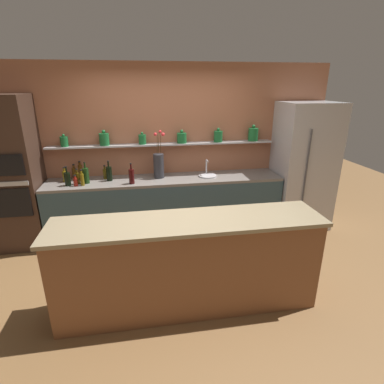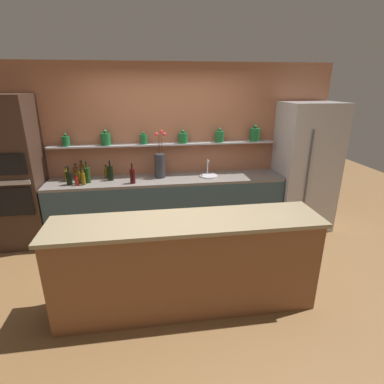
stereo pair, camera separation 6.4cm
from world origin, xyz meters
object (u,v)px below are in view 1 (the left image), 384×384
bottle_wine_6 (86,175)px  bottle_wine_10 (132,176)px  bottle_oil_4 (105,174)px  oven_tower (12,175)px  bottle_spirit_8 (75,173)px  flower_vase (159,165)px  bottle_oil_3 (82,179)px  bottle_wine_0 (109,173)px  bottle_spirit_9 (81,172)px  sink_fixture (208,175)px  bottle_wine_5 (68,179)px  bottle_oil_7 (77,178)px  refrigerator (303,167)px  bottle_sauce_2 (75,182)px  bottle_oil_1 (65,176)px

bottle_wine_6 → bottle_wine_10: size_ratio=1.04×
bottle_oil_4 → bottle_wine_6: size_ratio=0.68×
oven_tower → bottle_spirit_8: oven_tower is taller
bottle_spirit_8 → bottle_oil_4: bearing=-7.6°
flower_vase → bottle_oil_3: bearing=-169.1°
bottle_wine_0 → bottle_oil_4: size_ratio=1.41×
bottle_spirit_9 → bottle_oil_3: bearing=-77.2°
bottle_wine_0 → bottle_oil_3: 0.40m
sink_fixture → bottle_wine_0: bottle_wine_0 is taller
flower_vase → bottle_wine_5: (-1.30, -0.18, -0.10)m
bottle_oil_4 → bottle_wine_5: (-0.49, -0.23, 0.02)m
bottle_wine_0 → bottle_oil_7: 0.45m
oven_tower → flower_vase: 2.07m
sink_fixture → refrigerator: bearing=-1.8°
bottle_oil_3 → flower_vase: bearing=10.9°
bottle_wine_0 → bottle_spirit_8: size_ratio=1.30×
refrigerator → bottle_oil_3: 3.44m
oven_tower → bottle_sauce_2: (0.87, -0.15, -0.10)m
bottle_oil_1 → bottle_wine_5: 0.19m
bottle_oil_7 → bottle_oil_3: bearing=-46.0°
bottle_sauce_2 → bottle_wine_5: (-0.11, 0.04, 0.04)m
bottle_wine_6 → bottle_spirit_9: 0.24m
bottle_oil_1 → bottle_oil_4: 0.57m
sink_fixture → bottle_oil_4: bearing=176.0°
bottle_oil_7 → bottle_spirit_9: bottle_spirit_9 is taller
sink_fixture → bottle_sauce_2: 1.95m
flower_vase → bottle_oil_3: 1.13m
oven_tower → bottle_oil_7: bearing=-3.9°
bottle_oil_4 → bottle_wine_10: 0.50m
bottle_wine_0 → bottle_oil_3: (-0.36, -0.17, -0.02)m
bottle_oil_4 → bottle_spirit_9: bearing=171.5°
bottle_oil_1 → bottle_wine_10: (0.97, -0.24, 0.02)m
bottle_wine_0 → bottle_spirit_8: 0.54m
bottle_wine_0 → bottle_oil_3: bearing=-154.1°
flower_vase → bottle_wine_0: flower_vase is taller
refrigerator → sink_fixture: 1.59m
oven_tower → bottle_oil_3: size_ratio=9.18×
bottle_sauce_2 → bottle_spirit_9: size_ratio=0.57×
bottle_wine_6 → bottle_oil_7: size_ratio=1.40×
bottle_sauce_2 → bottle_oil_7: (0.01, 0.09, 0.03)m
bottle_oil_3 → bottle_wine_5: size_ratio=0.83×
bottle_wine_0 → bottle_spirit_9: 0.45m
flower_vase → bottle_sauce_2: flower_vase is taller
bottle_sauce_2 → bottle_spirit_8: (-0.07, 0.33, 0.03)m
refrigerator → bottle_wine_6: 3.40m
sink_fixture → bottle_wine_10: 1.18m
flower_vase → sink_fixture: (0.75, -0.06, -0.18)m
bottle_oil_3 → oven_tower: bearing=171.7°
bottle_oil_7 → bottle_spirit_8: size_ratio=0.96×
flower_vase → bottle_spirit_9: bearing=174.9°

